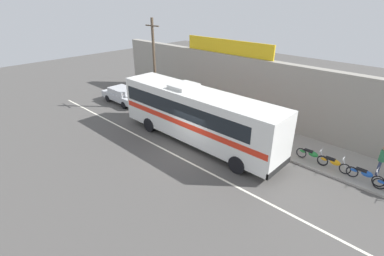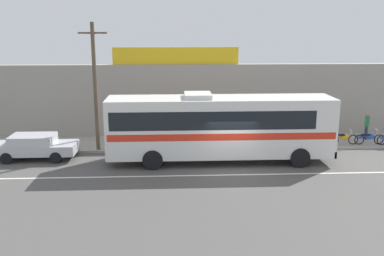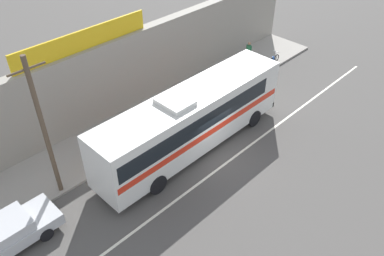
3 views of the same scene
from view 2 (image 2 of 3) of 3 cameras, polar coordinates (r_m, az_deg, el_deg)
name	(u,v)px [view 2 (image 2 of 3)]	position (r m, az deg, el deg)	size (l,w,h in m)	color
ground_plane	(231,170)	(22.57, 5.20, -5.48)	(70.00, 70.00, 0.00)	#4F4C49
sidewalk_slab	(220,142)	(27.48, 3.70, -1.89)	(30.00, 3.60, 0.14)	gray
storefront_facade	(217,100)	(29.08, 3.29, 3.65)	(30.00, 0.70, 4.80)	gray
storefront_billboard	(176,56)	(28.58, -2.14, 9.45)	(8.17, 0.12, 1.10)	gold
road_center_stripe	(234,175)	(21.82, 5.49, -6.13)	(30.00, 0.14, 0.01)	silver
intercity_bus	(219,125)	(23.30, 3.50, 0.43)	(12.02, 2.60, 3.78)	silver
parked_car	(35,146)	(25.62, -19.94, -2.24)	(4.51, 1.90, 1.37)	#B7BABF
utility_pole	(95,85)	(25.44, -12.60, 5.48)	(1.60, 0.22, 7.32)	brown
motorcycle_black	(323,138)	(27.70, 16.82, -1.26)	(1.87, 0.56, 0.94)	black
motorcycle_blue	(369,138)	(28.71, 22.18, -1.18)	(1.85, 0.56, 0.94)	black
motorcycle_orange	(343,138)	(28.10, 19.23, -1.23)	(1.82, 0.56, 0.94)	black
pedestrian_far_left	(367,124)	(29.79, 21.96, 0.50)	(0.30, 0.48, 1.74)	navy
pedestrian_by_curb	(185,129)	(26.58, -0.86, -0.16)	(0.30, 0.48, 1.61)	black
pedestrian_near_shop	(138,130)	(26.40, -7.08, -0.32)	(0.30, 0.48, 1.63)	navy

